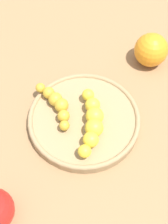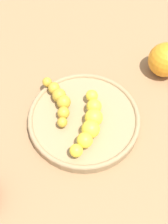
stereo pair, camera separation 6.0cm
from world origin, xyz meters
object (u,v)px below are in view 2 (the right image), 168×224
at_px(orange_fruit, 165,60).
at_px(banana_spotted, 59,100).
at_px(fruit_bowl, 84,119).
at_px(banana_yellow, 90,123).

bearing_deg(orange_fruit, banana_spotted, 57.83).
distance_m(fruit_bowl, banana_yellow, 0.04).
bearing_deg(orange_fruit, fruit_bowl, 70.76).
xyz_separation_m(fruit_bowl, banana_yellow, (-0.02, 0.01, 0.02)).
relative_size(banana_spotted, banana_yellow, 0.73).
height_order(fruit_bowl, banana_spotted, banana_spotted).
bearing_deg(banana_spotted, orange_fruit, 4.73).
height_order(fruit_bowl, banana_yellow, banana_yellow).
xyz_separation_m(fruit_bowl, orange_fruit, (-0.07, -0.21, 0.03)).
height_order(fruit_bowl, orange_fruit, orange_fruit).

